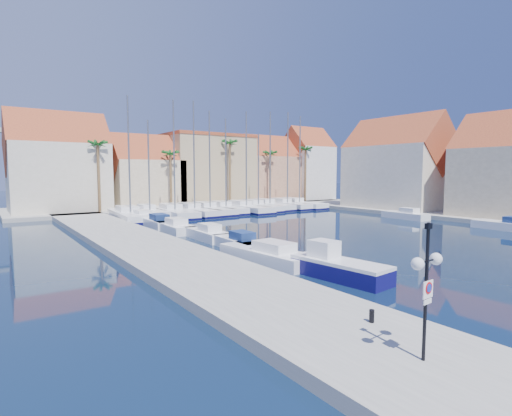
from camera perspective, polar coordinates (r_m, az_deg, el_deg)
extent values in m
plane|color=black|center=(23.48, 20.88, -9.38)|extent=(260.00, 260.00, 0.00)
cube|color=gray|center=(28.57, -13.91, -6.10)|extent=(6.00, 77.00, 0.50)
cube|color=gray|center=(67.47, -9.27, 0.43)|extent=(54.00, 16.00, 0.50)
cube|color=gray|center=(58.20, 26.55, -0.80)|extent=(12.00, 60.00, 0.50)
cylinder|color=black|center=(12.19, 23.10, -11.04)|extent=(0.10, 0.10, 3.90)
cylinder|color=black|center=(11.77, 22.68, -7.20)|extent=(0.49, 0.08, 0.05)
cylinder|color=black|center=(12.19, 23.79, -6.82)|extent=(0.49, 0.08, 0.05)
sphere|color=white|center=(11.56, 22.09, -7.40)|extent=(0.35, 0.35, 0.35)
sphere|color=white|center=(12.41, 24.32, -6.64)|extent=(0.35, 0.35, 0.35)
cube|color=black|center=(11.82, 23.42, -2.39)|extent=(0.22, 0.13, 0.16)
cube|color=white|center=(12.14, 23.36, -10.64)|extent=(0.49, 0.06, 0.49)
cylinder|color=red|center=(12.12, 23.47, -10.44)|extent=(0.33, 0.04, 0.33)
cylinder|color=#1933A5|center=(12.11, 23.51, -10.44)|extent=(0.23, 0.03, 0.23)
cube|color=white|center=(12.23, 23.30, -12.18)|extent=(0.39, 0.05, 0.14)
cylinder|color=black|center=(15.04, 16.20, -14.60)|extent=(0.18, 0.18, 0.45)
cube|color=#100D4F|center=(22.27, 11.88, -8.82)|extent=(2.47, 5.77, 0.84)
cube|color=white|center=(22.15, 11.90, -7.53)|extent=(2.47, 5.77, 0.19)
cube|color=white|center=(22.72, 9.66, -5.85)|extent=(1.37, 1.62, 1.03)
cube|color=white|center=(25.88, 1.51, -6.79)|extent=(2.96, 7.40, 0.80)
cube|color=white|center=(25.21, 2.60, -5.49)|extent=(1.84, 2.67, 0.60)
cube|color=white|center=(30.00, -2.51, -5.13)|extent=(2.03, 5.61, 0.80)
cube|color=navy|center=(29.40, -1.99, -3.95)|extent=(1.33, 1.99, 0.60)
cube|color=white|center=(34.59, -7.08, -3.78)|extent=(2.05, 5.89, 0.80)
cube|color=white|center=(33.97, -6.66, -2.75)|extent=(1.37, 2.08, 0.60)
cube|color=white|center=(39.32, -11.65, -2.76)|extent=(2.30, 6.56, 0.80)
cube|color=white|center=(38.63, -11.32, -1.85)|extent=(1.53, 2.32, 0.60)
cube|color=white|center=(43.42, -13.91, -2.07)|extent=(2.37, 6.64, 0.80)
cube|color=navy|center=(42.72, -13.65, -1.23)|extent=(1.56, 2.35, 0.60)
cube|color=white|center=(48.50, -16.11, -1.37)|extent=(2.37, 6.75, 0.80)
cube|color=white|center=(47.79, -15.90, -0.62)|extent=(1.58, 2.39, 0.60)
cube|color=white|center=(46.68, 32.65, -2.24)|extent=(2.44, 6.95, 0.80)
cube|color=white|center=(52.39, 20.51, -1.02)|extent=(2.25, 5.96, 0.80)
cube|color=white|center=(51.96, 21.04, -0.31)|extent=(1.44, 2.13, 0.60)
cube|color=white|center=(50.33, -17.62, -1.06)|extent=(3.97, 11.99, 1.00)
cube|color=#0C0C3D|center=(50.36, -17.61, -1.43)|extent=(4.03, 12.05, 0.28)
cube|color=white|center=(51.40, -17.93, -0.05)|extent=(2.41, 3.69, 0.60)
cylinder|color=slate|center=(49.52, -17.70, 7.30)|extent=(0.20, 0.20, 13.61)
cube|color=white|center=(52.61, -15.08, -0.74)|extent=(2.32, 8.86, 1.00)
cube|color=#0C0C3D|center=(52.64, -15.07, -1.08)|extent=(2.38, 8.92, 0.28)
cube|color=white|center=(53.37, -15.42, 0.20)|extent=(1.62, 2.66, 0.60)
cylinder|color=slate|center=(51.93, -15.07, 5.92)|extent=(0.20, 0.20, 11.19)
cube|color=white|center=(52.66, -11.68, -0.66)|extent=(3.89, 11.77, 1.00)
cube|color=#0C0C3D|center=(52.69, -11.68, -1.01)|extent=(3.95, 11.83, 0.28)
cube|color=white|center=(53.68, -12.09, 0.30)|extent=(2.37, 3.62, 0.60)
cylinder|color=slate|center=(51.89, -11.63, 7.41)|extent=(0.20, 0.20, 13.74)
cube|color=white|center=(53.67, -9.02, -0.51)|extent=(3.52, 10.87, 1.00)
cube|color=#0C0C3D|center=(53.70, -9.02, -0.85)|extent=(3.58, 10.93, 0.28)
cube|color=white|center=(54.53, -9.59, 0.42)|extent=(2.17, 3.34, 0.60)
cylinder|color=slate|center=(52.99, -8.85, 7.49)|extent=(0.20, 0.20, 13.90)
cube|color=white|center=(55.13, -6.84, -0.33)|extent=(3.15, 11.08, 1.00)
cube|color=#0C0C3D|center=(55.16, -6.84, -0.66)|extent=(3.21, 11.14, 0.28)
cube|color=white|center=(56.02, -7.41, 0.57)|extent=(2.09, 3.35, 0.60)
cylinder|color=slate|center=(54.43, -6.64, 6.90)|extent=(0.20, 0.20, 12.86)
cube|color=white|center=(56.35, -4.52, -0.19)|extent=(3.25, 10.10, 1.00)
cube|color=#0C0C3D|center=(56.38, -4.51, -0.52)|extent=(3.31, 10.16, 0.28)
cube|color=white|center=(57.17, -4.97, 0.69)|extent=(2.01, 3.10, 0.60)
cylinder|color=slate|center=(55.68, -4.34, 6.47)|extent=(0.20, 0.20, 12.06)
cube|color=white|center=(57.55, -1.69, -0.07)|extent=(3.10, 11.52, 1.00)
cube|color=#0C0C3D|center=(57.58, -1.69, -0.38)|extent=(3.17, 11.58, 0.28)
cube|color=white|center=(58.46, -2.30, 0.80)|extent=(2.13, 3.47, 0.60)
cylinder|color=slate|center=(56.86, -1.40, 7.03)|extent=(0.20, 0.20, 13.18)
cube|color=white|center=(59.50, 0.07, 0.11)|extent=(3.14, 10.66, 1.00)
cube|color=#0C0C3D|center=(59.52, 0.07, -0.20)|extent=(3.20, 10.72, 0.28)
cube|color=white|center=(60.32, -0.47, 0.94)|extent=(2.04, 3.24, 0.60)
cylinder|color=slate|center=(58.82, 0.35, 5.57)|extent=(0.20, 0.20, 10.31)
cube|color=white|center=(61.19, 1.71, 0.25)|extent=(2.87, 10.26, 1.00)
cube|color=#0C0C3D|center=(61.22, 1.71, -0.05)|extent=(2.93, 10.32, 0.28)
cube|color=white|center=(61.94, 1.14, 1.05)|extent=(1.92, 3.10, 0.60)
cylinder|color=slate|center=(60.60, 2.03, 7.16)|extent=(0.20, 0.20, 13.72)
cube|color=white|center=(62.90, 4.20, 0.37)|extent=(2.78, 10.20, 1.00)
cube|color=#0C0C3D|center=(62.93, 4.20, 0.08)|extent=(2.84, 10.26, 0.28)
cube|color=white|center=(63.62, 3.62, 1.15)|extent=(1.89, 3.07, 0.60)
cylinder|color=slate|center=(62.33, 4.55, 7.18)|extent=(0.20, 0.20, 13.90)
cube|color=white|center=(64.40, 5.88, 0.47)|extent=(3.48, 11.24, 1.00)
cube|color=#0C0C3D|center=(64.42, 5.87, 0.19)|extent=(3.54, 11.30, 0.28)
cube|color=white|center=(65.14, 5.21, 1.23)|extent=(2.20, 3.43, 0.60)
cylinder|color=slate|center=(63.81, 6.28, 6.91)|extent=(0.20, 0.20, 13.44)
cube|color=beige|center=(60.39, -26.34, 3.92)|extent=(12.00, 9.00, 9.00)
cube|color=maroon|center=(60.50, -26.51, 8.18)|extent=(12.30, 9.00, 9.00)
cube|color=tan|center=(63.30, -15.49, 3.40)|extent=(10.00, 8.00, 7.00)
cube|color=maroon|center=(63.30, -15.56, 6.57)|extent=(10.30, 8.00, 8.00)
cube|color=tan|center=(68.59, -7.06, 5.34)|extent=(14.00, 10.00, 11.00)
cube|color=maroon|center=(68.85, -7.12, 10.13)|extent=(14.20, 10.20, 0.50)
cube|color=#B17859|center=(74.12, 1.58, 4.21)|extent=(10.00, 8.00, 8.00)
cube|color=maroon|center=(74.16, 1.58, 7.30)|extent=(10.30, 8.00, 8.00)
cube|color=silver|center=(79.02, 7.30, 4.95)|extent=(8.00, 8.00, 10.00)
cube|color=maroon|center=(79.17, 7.34, 8.57)|extent=(8.30, 8.00, 8.00)
cube|color=beige|center=(62.75, 19.50, 4.19)|extent=(9.00, 14.00, 9.00)
cube|color=maroon|center=(62.86, 19.62, 8.29)|extent=(9.00, 14.30, 9.00)
cylinder|color=brown|center=(56.23, -21.54, 4.04)|extent=(0.36, 0.36, 9.00)
sphere|color=#17531D|center=(56.34, -21.69, 8.47)|extent=(2.60, 2.60, 2.60)
cylinder|color=brown|center=(59.33, -12.07, 3.85)|extent=(0.36, 0.36, 8.00)
sphere|color=#17531D|center=(59.38, -12.14, 7.57)|extent=(2.60, 2.60, 2.60)
cylinder|color=brown|center=(63.85, -3.75, 4.94)|extent=(0.36, 0.36, 10.00)
sphere|color=#17531D|center=(64.01, -3.78, 9.28)|extent=(2.60, 2.60, 2.60)
cylinder|color=brown|center=(68.32, 2.03, 4.33)|extent=(0.36, 0.36, 8.50)
sphere|color=#17531D|center=(68.38, 2.04, 7.77)|extent=(2.60, 2.60, 2.60)
cylinder|color=brown|center=(73.38, 7.06, 4.74)|extent=(0.36, 0.36, 9.50)
sphere|color=#17531D|center=(73.49, 7.10, 8.33)|extent=(2.60, 2.60, 2.60)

